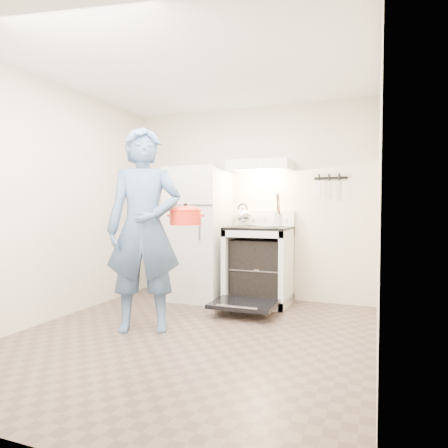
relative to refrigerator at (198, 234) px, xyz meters
The scene contains 15 objects.
floor 1.78m from the refrigerator, 68.20° to the right, with size 3.60×3.60×0.00m, color brown.
back_wall 0.79m from the refrigerator, 31.11° to the left, with size 3.20×0.02×2.50m, color beige.
refrigerator is the anchor object (origin of this frame).
stove_body 0.90m from the refrigerator, ahead, with size 0.76×0.65×0.92m, color silver.
cooktop 0.81m from the refrigerator, ahead, with size 0.76×0.65×0.03m, color black.
backsplash 0.89m from the refrigerator, 20.94° to the left, with size 0.76×0.07×0.20m, color silver.
oven_door 1.23m from the refrigerator, 35.13° to the right, with size 0.70×0.54×0.04m, color black.
oven_rack 0.91m from the refrigerator, ahead, with size 0.60×0.52×0.01m, color slate.
range_hood 1.19m from the refrigerator, ahead, with size 0.76×0.50×0.12m, color silver.
knife_strip 1.81m from the refrigerator, 11.61° to the left, with size 0.40×0.02×0.03m, color black.
pizza_stone 0.94m from the refrigerator, ahead, with size 0.32×0.32×0.02m, color #967158.
tea_kettle 0.63m from the refrigerator, 12.79° to the left, with size 0.24×0.20×0.29m, color silver, non-canonical shape.
utensil_jar 1.15m from the refrigerator, 11.93° to the right, with size 0.09×0.09×0.13m, color silver.
person 1.42m from the refrigerator, 87.00° to the right, with size 0.71×0.47×1.95m, color #324A6B.
dutch_oven 1.26m from the refrigerator, 71.15° to the right, with size 0.39×0.32×0.25m, color red, non-canonical shape.
Camera 1 is at (1.59, -3.26, 1.18)m, focal length 32.00 mm.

